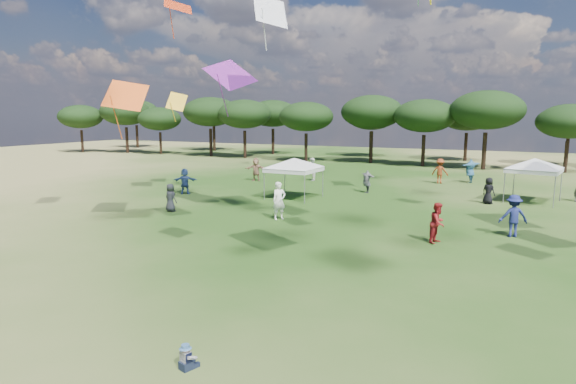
% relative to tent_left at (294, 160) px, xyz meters
% --- Properties ---
extents(tree_line, '(108.78, 17.63, 7.77)m').
position_rel_tent_left_xyz_m(tree_line, '(9.06, 25.83, 2.98)').
color(tree_line, black).
rests_on(tree_line, ground).
extents(tent_left, '(5.99, 5.99, 2.87)m').
position_rel_tent_left_xyz_m(tent_left, '(0.00, 0.00, 0.00)').
color(tent_left, gray).
rests_on(tent_left, ground).
extents(tent_right, '(5.68, 5.68, 2.98)m').
position_rel_tent_left_xyz_m(tent_right, '(13.70, 4.94, 0.11)').
color(tent_right, gray).
rests_on(tent_right, ground).
extents(toddler, '(0.41, 0.45, 0.56)m').
position_rel_tent_left_xyz_m(toddler, '(6.58, -19.93, -2.20)').
color(toddler, black).
rests_on(toddler, ground).
extents(festival_crowd, '(29.99, 21.08, 1.92)m').
position_rel_tent_left_xyz_m(festival_crowd, '(5.51, 3.42, -1.56)').
color(festival_crowd, '#313236').
rests_on(festival_crowd, ground).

